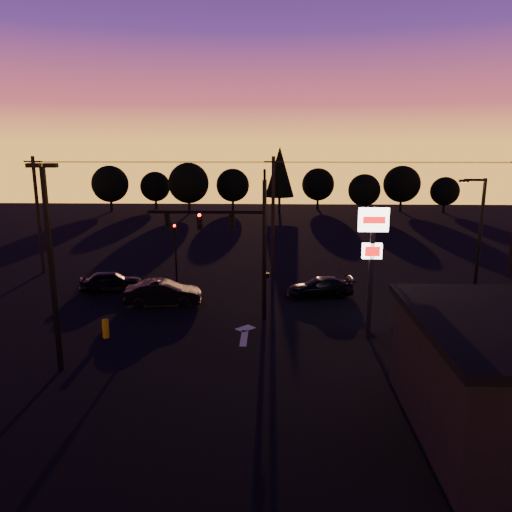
{
  "coord_description": "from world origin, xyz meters",
  "views": [
    {
      "loc": [
        1.9,
        -23.37,
        9.94
      ],
      "look_at": [
        1.0,
        5.0,
        3.5
      ],
      "focal_mm": 35.0,
      "sensor_mm": 36.0,
      "label": 1
    }
  ],
  "objects_px": {
    "parking_lot_light": "(50,256)",
    "car_left": "(111,281)",
    "traffic_signal_mast": "(236,235)",
    "secondary_signal": "(175,244)",
    "streetlight": "(478,240)",
    "suv_parked": "(443,345)",
    "car_right": "(320,287)",
    "pylon_sign": "(372,245)",
    "car_mid": "(163,293)",
    "bollard": "(106,329)"
  },
  "relations": [
    {
      "from": "streetlight",
      "to": "suv_parked",
      "type": "distance_m",
      "value": 8.8
    },
    {
      "from": "parking_lot_light",
      "to": "secondary_signal",
      "type": "bearing_deg",
      "value": 80.21
    },
    {
      "from": "secondary_signal",
      "to": "car_right",
      "type": "relative_size",
      "value": 0.99
    },
    {
      "from": "traffic_signal_mast",
      "to": "streetlight",
      "type": "height_order",
      "value": "traffic_signal_mast"
    },
    {
      "from": "traffic_signal_mast",
      "to": "bollard",
      "type": "xyz_separation_m",
      "value": [
        -6.62,
        -3.13,
        -4.44
      ]
    },
    {
      "from": "suv_parked",
      "to": "parking_lot_light",
      "type": "bearing_deg",
      "value": 168.25
    },
    {
      "from": "parking_lot_light",
      "to": "car_left",
      "type": "relative_size",
      "value": 2.22
    },
    {
      "from": "car_right",
      "to": "parking_lot_light",
      "type": "bearing_deg",
      "value": -56.84
    },
    {
      "from": "car_right",
      "to": "suv_parked",
      "type": "xyz_separation_m",
      "value": [
        4.79,
        -9.85,
        0.13
      ]
    },
    {
      "from": "pylon_sign",
      "to": "car_left",
      "type": "xyz_separation_m",
      "value": [
        -16.07,
        7.7,
        -4.21
      ]
    },
    {
      "from": "bollard",
      "to": "parking_lot_light",
      "type": "bearing_deg",
      "value": -101.38
    },
    {
      "from": "bollard",
      "to": "suv_parked",
      "type": "relative_size",
      "value": 0.18
    },
    {
      "from": "pylon_sign",
      "to": "suv_parked",
      "type": "height_order",
      "value": "pylon_sign"
    },
    {
      "from": "secondary_signal",
      "to": "car_right",
      "type": "xyz_separation_m",
      "value": [
        10.14,
        -3.09,
        -2.22
      ]
    },
    {
      "from": "bollard",
      "to": "car_left",
      "type": "xyz_separation_m",
      "value": [
        -2.35,
        8.33,
        0.21
      ]
    },
    {
      "from": "traffic_signal_mast",
      "to": "car_left",
      "type": "xyz_separation_m",
      "value": [
        -8.97,
        5.21,
        -4.23
      ]
    },
    {
      "from": "pylon_sign",
      "to": "car_mid",
      "type": "distance_m",
      "value": 13.49
    },
    {
      "from": "parking_lot_light",
      "to": "car_left",
      "type": "distance_m",
      "value": 13.12
    },
    {
      "from": "car_mid",
      "to": "suv_parked",
      "type": "xyz_separation_m",
      "value": [
        14.8,
        -7.84,
        -0.0
      ]
    },
    {
      "from": "traffic_signal_mast",
      "to": "streetlight",
      "type": "xyz_separation_m",
      "value": [
        14.01,
        1.51,
        -0.52
      ]
    },
    {
      "from": "car_left",
      "to": "car_mid",
      "type": "height_order",
      "value": "car_mid"
    },
    {
      "from": "traffic_signal_mast",
      "to": "car_mid",
      "type": "bearing_deg",
      "value": 153.37
    },
    {
      "from": "suv_parked",
      "to": "secondary_signal",
      "type": "bearing_deg",
      "value": 122.25
    },
    {
      "from": "car_mid",
      "to": "car_right",
      "type": "xyz_separation_m",
      "value": [
        10.01,
        2.01,
        -0.13
      ]
    },
    {
      "from": "secondary_signal",
      "to": "streetlight",
      "type": "relative_size",
      "value": 0.54
    },
    {
      "from": "car_left",
      "to": "car_right",
      "type": "relative_size",
      "value": 0.94
    },
    {
      "from": "secondary_signal",
      "to": "parking_lot_light",
      "type": "xyz_separation_m",
      "value": [
        -2.5,
        -14.49,
        2.41
      ]
    },
    {
      "from": "car_mid",
      "to": "secondary_signal",
      "type": "bearing_deg",
      "value": -4.29
    },
    {
      "from": "parking_lot_light",
      "to": "car_left",
      "type": "xyz_separation_m",
      "value": [
        -1.57,
        12.2,
        -4.57
      ]
    },
    {
      "from": "suv_parked",
      "to": "traffic_signal_mast",
      "type": "bearing_deg",
      "value": 134.67
    },
    {
      "from": "streetlight",
      "to": "suv_parked",
      "type": "bearing_deg",
      "value": -119.82
    },
    {
      "from": "car_mid",
      "to": "car_right",
      "type": "relative_size",
      "value": 1.07
    },
    {
      "from": "pylon_sign",
      "to": "bollard",
      "type": "height_order",
      "value": "pylon_sign"
    },
    {
      "from": "car_mid",
      "to": "pylon_sign",
      "type": "bearing_deg",
      "value": -118.07
    },
    {
      "from": "secondary_signal",
      "to": "car_right",
      "type": "distance_m",
      "value": 10.83
    },
    {
      "from": "pylon_sign",
      "to": "suv_parked",
      "type": "relative_size",
      "value": 1.23
    },
    {
      "from": "streetlight",
      "to": "car_left",
      "type": "bearing_deg",
      "value": 170.85
    },
    {
      "from": "car_left",
      "to": "suv_parked",
      "type": "xyz_separation_m",
      "value": [
        19.0,
        -10.65,
        0.07
      ]
    },
    {
      "from": "parking_lot_light",
      "to": "traffic_signal_mast",
      "type": "bearing_deg",
      "value": 43.37
    },
    {
      "from": "car_mid",
      "to": "streetlight",
      "type": "bearing_deg",
      "value": -98.39
    },
    {
      "from": "car_mid",
      "to": "bollard",
      "type": "bearing_deg",
      "value": 155.82
    },
    {
      "from": "traffic_signal_mast",
      "to": "car_left",
      "type": "relative_size",
      "value": 2.08
    },
    {
      "from": "parking_lot_light",
      "to": "suv_parked",
      "type": "height_order",
      "value": "parking_lot_light"
    },
    {
      "from": "traffic_signal_mast",
      "to": "bollard",
      "type": "height_order",
      "value": "traffic_signal_mast"
    },
    {
      "from": "streetlight",
      "to": "secondary_signal",
      "type": "bearing_deg",
      "value": 162.44
    },
    {
      "from": "parking_lot_light",
      "to": "pylon_sign",
      "type": "distance_m",
      "value": 15.19
    },
    {
      "from": "suv_parked",
      "to": "bollard",
      "type": "bearing_deg",
      "value": 155.25
    },
    {
      "from": "secondary_signal",
      "to": "bollard",
      "type": "height_order",
      "value": "secondary_signal"
    },
    {
      "from": "bollard",
      "to": "suv_parked",
      "type": "bearing_deg",
      "value": -7.91
    },
    {
      "from": "secondary_signal",
      "to": "suv_parked",
      "type": "height_order",
      "value": "secondary_signal"
    }
  ]
}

